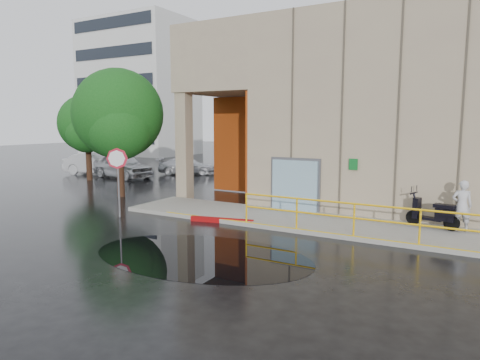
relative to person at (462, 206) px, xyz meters
The scene contains 15 objects.
ground 8.23m from the person, 139.13° to the right, with size 120.00×120.00×0.00m, color black.
sidewalk 2.51m from the person, 158.73° to the right, with size 20.00×3.00×0.15m, color gray.
building 6.58m from the person, 100.86° to the left, with size 20.00×10.17×8.00m.
guardrail 2.94m from the person, 131.28° to the right, with size 9.56×0.06×1.03m.
distant_building 41.51m from the person, 146.50° to the left, with size 12.00×8.08×15.00m.
person is the anchor object (origin of this frame).
scooter 0.84m from the person, behind, with size 1.78×0.98×1.34m.
stop_sign 12.19m from the person, 164.01° to the right, with size 0.70×0.47×2.68m.
red_curb 8.05m from the person, 163.68° to the right, with size 2.40×0.18×0.18m, color #94090A.
puddle 8.52m from the person, 136.39° to the right, with size 6.34×3.90×0.01m, color black.
car_a 20.93m from the person, 164.81° to the left, with size 1.90×4.72×1.61m, color #B9BBC0.
car_b 23.80m from the person, 165.63° to the left, with size 1.63×4.69×1.54m, color #BABABC.
car_c 19.83m from the person, 152.60° to the left, with size 1.64×4.04×1.17m, color silver.
tree_near 15.12m from the person, behind, with size 4.34×4.34×6.23m.
tree_far 21.50m from the person, behind, with size 3.61×3.61×5.37m.
Camera 1 is at (6.57, -9.89, 3.64)m, focal length 32.00 mm.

